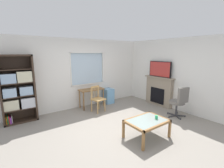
# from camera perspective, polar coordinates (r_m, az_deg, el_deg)

# --- Properties ---
(ground) EXTENTS (6.26, 5.68, 0.02)m
(ground) POSITION_cam_1_polar(r_m,az_deg,el_deg) (4.43, 2.27, -16.20)
(ground) COLOR gray
(wall_back_with_window) EXTENTS (5.26, 0.15, 2.55)m
(wall_back_with_window) POSITION_cam_1_polar(r_m,az_deg,el_deg) (5.99, -11.84, 3.56)
(wall_back_with_window) COLOR white
(wall_back_with_window) RESTS_ON ground
(wall_right) EXTENTS (0.12, 4.88, 2.55)m
(wall_right) POSITION_cam_1_polar(r_m,az_deg,el_deg) (6.03, 22.96, 3.13)
(wall_right) COLOR white
(wall_right) RESTS_ON ground
(bookshelf) EXTENTS (0.90, 0.38, 2.00)m
(bookshelf) POSITION_cam_1_polar(r_m,az_deg,el_deg) (5.31, -31.09, -2.02)
(bookshelf) COLOR #38281E
(bookshelf) RESTS_ON ground
(desk_under_window) EXTENTS (0.93, 0.44, 0.71)m
(desk_under_window) POSITION_cam_1_polar(r_m,az_deg,el_deg) (5.94, -7.49, -2.95)
(desk_under_window) COLOR brown
(desk_under_window) RESTS_ON ground
(wooden_chair) EXTENTS (0.49, 0.47, 0.90)m
(wooden_chair) POSITION_cam_1_polar(r_m,az_deg,el_deg) (5.51, -5.34, -5.33)
(wooden_chair) COLOR tan
(wooden_chair) RESTS_ON ground
(plastic_drawer_unit) EXTENTS (0.35, 0.40, 0.60)m
(plastic_drawer_unit) POSITION_cam_1_polar(r_m,az_deg,el_deg) (6.45, -1.39, -4.34)
(plastic_drawer_unit) COLOR #72ADDB
(plastic_drawer_unit) RESTS_ON ground
(fireplace) EXTENTS (0.26, 1.24, 1.13)m
(fireplace) POSITION_cam_1_polar(r_m,az_deg,el_deg) (6.39, 16.72, -2.47)
(fireplace) COLOR gray
(fireplace) RESTS_ON ground
(tv) EXTENTS (0.06, 0.95, 0.59)m
(tv) POSITION_cam_1_polar(r_m,az_deg,el_deg) (6.24, 17.06, 5.21)
(tv) COLOR black
(tv) RESTS_ON fireplace
(office_chair) EXTENTS (0.58, 0.60, 1.00)m
(office_chair) POSITION_cam_1_polar(r_m,az_deg,el_deg) (5.40, 23.33, -5.59)
(office_chair) COLOR slate
(office_chair) RESTS_ON ground
(coffee_table) EXTENTS (0.97, 0.70, 0.45)m
(coffee_table) POSITION_cam_1_polar(r_m,az_deg,el_deg) (3.96, 12.62, -13.57)
(coffee_table) COLOR #8C9E99
(coffee_table) RESTS_ON ground
(sippy_cup) EXTENTS (0.07, 0.07, 0.09)m
(sippy_cup) POSITION_cam_1_polar(r_m,az_deg,el_deg) (4.04, 15.94, -11.58)
(sippy_cup) COLOR #33B770
(sippy_cup) RESTS_ON coffee_table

